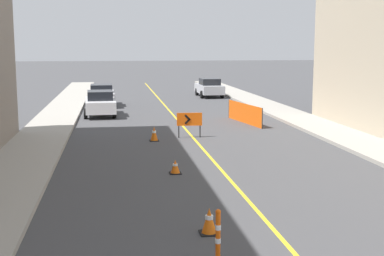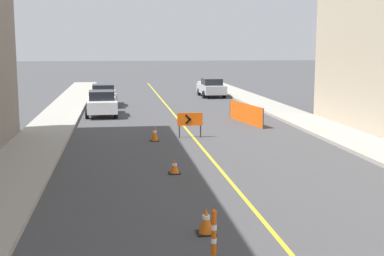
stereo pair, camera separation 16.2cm
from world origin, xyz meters
name	(u,v)px [view 2 (the right image)]	position (x,y,z in m)	size (l,w,h in m)	color
lane_stripe	(177,117)	(0.00, 30.42, 0.00)	(0.12, 60.84, 0.01)	gold
sidewalk_left	(58,118)	(-7.16, 30.42, 0.08)	(2.53, 60.84, 0.16)	#9E998E
sidewalk_right	(288,114)	(7.16, 30.42, 0.08)	(2.53, 60.84, 0.16)	#9E998E
traffic_cone_second	(206,221)	(-1.59, 9.91, 0.31)	(0.45, 0.45, 0.63)	black
traffic_cone_third	(174,167)	(-1.69, 15.97, 0.24)	(0.41, 0.41, 0.48)	black
traffic_cone_fourth	(155,134)	(-1.92, 22.45, 0.33)	(0.43, 0.43, 0.68)	black
delineator_post_front	(214,241)	(-1.74, 8.12, 0.50)	(0.32, 0.32, 1.17)	black
arrow_barricade_primary	(190,120)	(-0.17, 23.10, 0.85)	(1.22, 0.12, 1.20)	#EF560C
safety_mesh_fence	(246,113)	(3.64, 27.49, 0.56)	(0.85, 4.63, 1.11)	#EF560C
parked_car_curb_near	(102,103)	(-4.57, 31.83, 0.80)	(1.98, 4.37, 1.59)	silver
parked_car_curb_mid	(103,95)	(-4.58, 37.39, 0.80)	(1.94, 4.34, 1.59)	#B7B7BC
parked_car_curb_far	(211,87)	(4.44, 43.16, 0.80)	(1.95, 4.35, 1.59)	#B7B7BC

